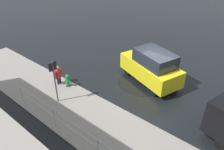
{
  "coord_description": "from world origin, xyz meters",
  "views": [
    {
      "loc": [
        -4.89,
        9.51,
        7.29
      ],
      "look_at": [
        1.82,
        1.49,
        0.9
      ],
      "focal_mm": 35.0,
      "sensor_mm": 36.0,
      "label": 1
    }
  ],
  "objects_px": {
    "moving_hatchback": "(151,67)",
    "sign_post": "(54,77)",
    "pedestrian": "(58,74)",
    "fire_hydrant": "(68,81)"
  },
  "relations": [
    {
      "from": "moving_hatchback",
      "to": "pedestrian",
      "type": "xyz_separation_m",
      "value": [
        4.02,
        3.73,
        -0.34
      ]
    },
    {
      "from": "sign_post",
      "to": "fire_hydrant",
      "type": "bearing_deg",
      "value": -61.78
    },
    {
      "from": "moving_hatchback",
      "to": "sign_post",
      "type": "bearing_deg",
      "value": 60.93
    },
    {
      "from": "moving_hatchback",
      "to": "pedestrian",
      "type": "height_order",
      "value": "moving_hatchback"
    },
    {
      "from": "moving_hatchback",
      "to": "fire_hydrant",
      "type": "bearing_deg",
      "value": 46.32
    },
    {
      "from": "pedestrian",
      "to": "sign_post",
      "type": "xyz_separation_m",
      "value": [
        -1.31,
        1.13,
        0.9
      ]
    },
    {
      "from": "pedestrian",
      "to": "fire_hydrant",
      "type": "bearing_deg",
      "value": -164.49
    },
    {
      "from": "pedestrian",
      "to": "sign_post",
      "type": "height_order",
      "value": "sign_post"
    },
    {
      "from": "moving_hatchback",
      "to": "fire_hydrant",
      "type": "distance_m",
      "value": 4.96
    },
    {
      "from": "moving_hatchback",
      "to": "sign_post",
      "type": "relative_size",
      "value": 1.77
    }
  ]
}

